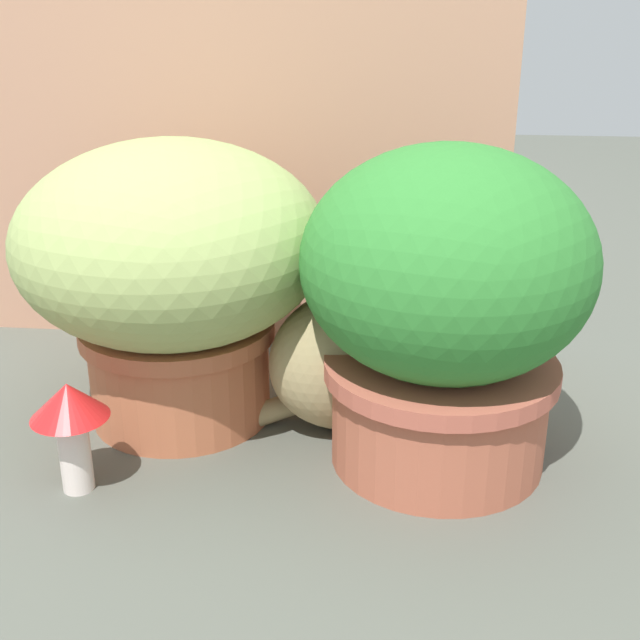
{
  "coord_description": "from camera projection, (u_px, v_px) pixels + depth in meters",
  "views": [
    {
      "loc": [
        0.27,
        -0.94,
        0.61
      ],
      "look_at": [
        0.17,
        0.14,
        0.18
      ],
      "focal_mm": 45.94,
      "sensor_mm": 36.0,
      "label": 1
    }
  ],
  "objects": [
    {
      "name": "cardboard_backdrop",
      "position": [
        230.0,
        147.0,
        1.45
      ],
      "size": [
        0.99,
        0.03,
        0.72
      ],
      "primitive_type": "cube",
      "color": "tan",
      "rests_on": "ground"
    },
    {
      "name": "grass_planter",
      "position": [
        173.0,
        265.0,
        1.19
      ],
      "size": [
        0.45,
        0.45,
        0.43
      ],
      "color": "#B4613F",
      "rests_on": "ground"
    },
    {
      "name": "leafy_planter",
      "position": [
        445.0,
        301.0,
        1.07
      ],
      "size": [
        0.38,
        0.38,
        0.44
      ],
      "color": "#B05B42",
      "rests_on": "ground"
    },
    {
      "name": "cat",
      "position": [
        364.0,
        349.0,
        1.22
      ],
      "size": [
        0.39,
        0.27,
        0.32
      ],
      "color": "tan",
      "rests_on": "ground"
    },
    {
      "name": "ground_plane",
      "position": [
        190.0,
        475.0,
        1.12
      ],
      "size": [
        6.0,
        6.0,
        0.0
      ],
      "primitive_type": "plane",
      "color": "#52554C"
    },
    {
      "name": "mushroom_ornament_red",
      "position": [
        70.0,
        415.0,
        1.05
      ],
      "size": [
        0.1,
        0.1,
        0.16
      ],
      "color": "silver",
      "rests_on": "ground"
    }
  ]
}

